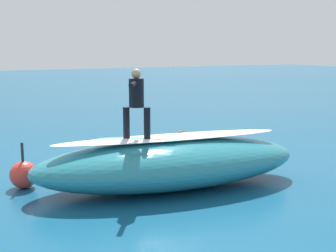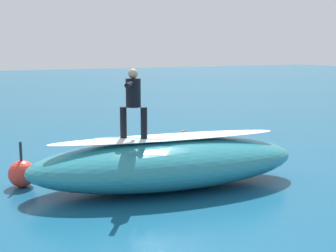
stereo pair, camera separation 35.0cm
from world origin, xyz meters
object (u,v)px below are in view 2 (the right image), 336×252
surfer_riding (133,98)px  surfboard_paddling (190,141)px  surfboard_riding (134,140)px  surfer_paddling (192,137)px  buoy_marker (22,173)px

surfer_riding → surfboard_paddling: surfer_riding is taller
surfboard_riding → surfer_paddling: size_ratio=1.25×
surfboard_riding → surfer_paddling: surfboard_riding is taller
surfboard_riding → surfer_riding: size_ratio=1.19×
buoy_marker → surfer_riding: bearing=148.7°
surfer_riding → surfer_paddling: bearing=-100.6°
surfboard_riding → surfer_riding: 1.00m
surfer_riding → surfboard_paddling: (-3.96, -4.47, -2.21)m
surfer_riding → surfer_paddling: size_ratio=1.05×
surfboard_riding → surfer_paddling: 6.00m
surfer_riding → buoy_marker: surfer_riding is taller
surfer_riding → surfer_paddling: 6.25m
surfer_riding → surfboard_paddling: size_ratio=0.82×
surfer_paddling → surfboard_paddling: bearing=0.0°
surfboard_paddling → surfer_paddling: surfer_paddling is taller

